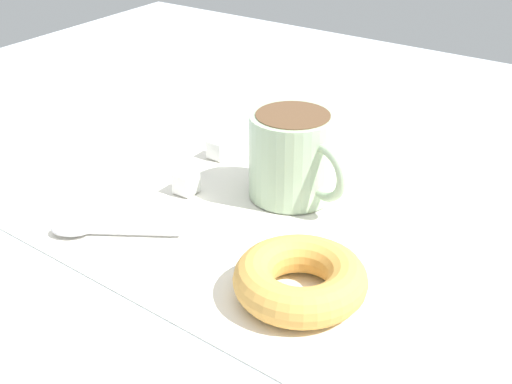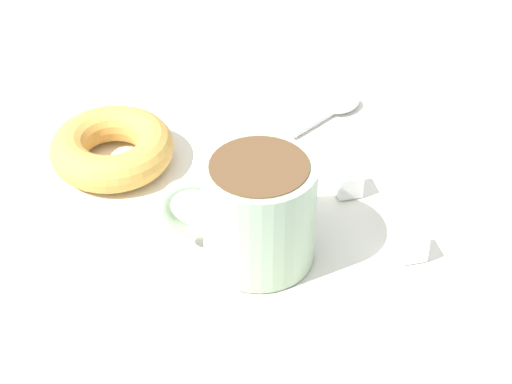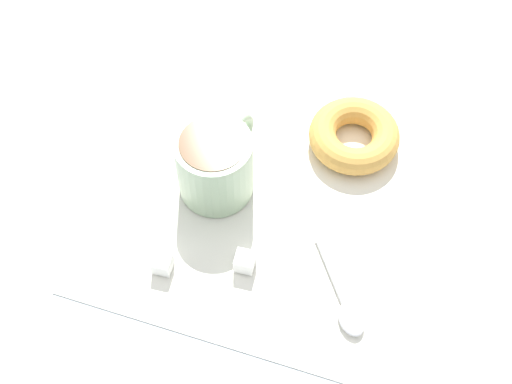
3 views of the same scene
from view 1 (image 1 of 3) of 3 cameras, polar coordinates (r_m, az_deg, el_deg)
name	(u,v)px [view 1 (image 1 of 3)]	position (r cm, az deg, el deg)	size (l,w,h in cm)	color
ground_plane	(217,226)	(66.13, -3.11, -2.74)	(120.00, 120.00, 2.00)	#B2BCC6
napkin	(256,212)	(65.90, 0.00, -1.65)	(32.74, 32.74, 0.30)	white
coffee_cup	(293,155)	(66.79, 3.00, 3.00)	(11.06, 8.11, 8.23)	#9EB793
donut	(300,279)	(54.09, 3.56, -6.98)	(10.23, 10.23, 3.09)	gold
spoon	(87,229)	(63.95, -13.37, -2.93)	(10.40, 7.17, 0.90)	silver
sugar_cube	(218,149)	(75.91, -3.05, 3.48)	(1.89, 1.89, 1.89)	white
sugar_cube_extra	(186,183)	(69.00, -5.62, 0.74)	(1.97, 1.97, 1.97)	white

